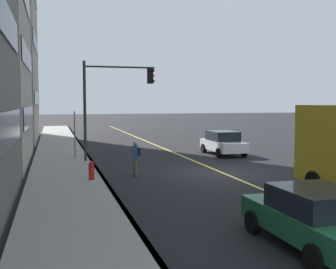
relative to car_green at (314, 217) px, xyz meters
name	(u,v)px	position (x,y,z in m)	size (l,w,h in m)	color
ground	(221,172)	(10.25, -2.00, -0.74)	(200.00, 200.00, 0.00)	black
sidewalk_slab	(66,178)	(10.25, 5.33, -0.66)	(80.00, 3.24, 0.15)	gray
curb_edge	(101,177)	(10.25, 3.79, -0.66)	(80.00, 0.16, 0.15)	slate
lane_stripe_center	(221,172)	(10.25, -2.00, -0.73)	(80.00, 0.16, 0.01)	#D8CC4C
car_green	(314,217)	(0.00, 0.00, 0.00)	(4.00, 1.96, 1.43)	#1E6038
car_white	(223,143)	(16.54, -4.79, 0.05)	(4.04, 1.91, 1.53)	silver
pedestrian_with_backpack	(136,156)	(10.47, 2.17, 0.20)	(0.43, 0.44, 1.62)	brown
traffic_light_mast	(112,93)	(15.03, 2.58, 3.15)	(0.28, 4.06, 5.67)	#1E3823
street_sign_post	(75,132)	(16.33, 4.62, 0.95)	(0.60, 0.08, 2.87)	slate
fire_hydrant	(92,172)	(9.23, 4.31, -0.27)	(0.24, 0.24, 0.94)	red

